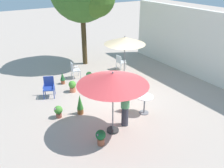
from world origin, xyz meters
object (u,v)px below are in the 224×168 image
at_px(potted_plant_6, 63,78).
at_px(standing_person, 125,106).
at_px(potted_plant_3, 72,86).
at_px(potted_plant_4, 101,137).
at_px(potted_plant_1, 125,103).
at_px(patio_umbrella_1, 113,79).
at_px(potted_plant_5, 89,76).
at_px(patio_umbrella_0, 125,41).
at_px(cafe_table_0, 145,102).
at_px(patio_chair_2, 49,86).
at_px(patio_chair_1, 74,69).
at_px(potted_plant_0, 58,111).
at_px(patio_chair_0, 120,61).
at_px(potted_plant_2, 80,104).

distance_m(potted_plant_6, standing_person, 4.79).
relative_size(potted_plant_3, potted_plant_4, 0.99).
distance_m(potted_plant_1, standing_person, 1.09).
relative_size(patio_umbrella_1, potted_plant_5, 5.15).
xyz_separation_m(patio_umbrella_0, potted_plant_3, (-0.12, -2.91, -1.81)).
bearing_deg(potted_plant_1, cafe_table_0, 47.66).
bearing_deg(patio_chair_2, potted_plant_3, 82.01).
distance_m(patio_chair_1, potted_plant_0, 3.91).
xyz_separation_m(patio_umbrella_0, patio_chair_2, (-0.27, -3.99, -1.59)).
bearing_deg(patio_umbrella_1, potted_plant_4, -60.02).
relative_size(cafe_table_0, patio_chair_0, 0.89).
bearing_deg(patio_chair_0, patio_umbrella_1, -35.97).
distance_m(potted_plant_0, potted_plant_3, 2.28).
bearing_deg(patio_umbrella_1, standing_person, 100.01).
height_order(cafe_table_0, patio_chair_2, patio_chair_2).
relative_size(potted_plant_5, standing_person, 0.30).
relative_size(potted_plant_0, potted_plant_6, 0.85).
xyz_separation_m(cafe_table_0, patio_chair_1, (-4.80, -0.95, -0.02)).
height_order(patio_chair_2, potted_plant_1, patio_chair_2).
bearing_deg(patio_chair_1, potted_plant_3, -27.41).
bearing_deg(potted_plant_1, patio_chair_0, 148.82).
distance_m(cafe_table_0, potted_plant_0, 3.45).
xyz_separation_m(cafe_table_0, potted_plant_5, (-4.13, -0.41, -0.28)).
bearing_deg(potted_plant_3, standing_person, 8.68).
height_order(patio_umbrella_1, standing_person, patio_umbrella_1).
distance_m(patio_chair_0, potted_plant_2, 5.22).
distance_m(potted_plant_3, potted_plant_5, 1.52).
xyz_separation_m(patio_chair_1, potted_plant_1, (4.26, 0.36, -0.14)).
bearing_deg(potted_plant_4, potted_plant_0, -165.82).
distance_m(potted_plant_1, potted_plant_5, 3.60).
bearing_deg(cafe_table_0, standing_person, -76.21).
relative_size(potted_plant_6, standing_person, 0.38).
xyz_separation_m(patio_umbrella_1, patio_chair_2, (-3.88, -1.04, -1.56)).
distance_m(cafe_table_0, patio_chair_1, 4.89).
bearing_deg(potted_plant_6, potted_plant_4, -7.89).
xyz_separation_m(patio_chair_1, potted_plant_3, (1.46, -0.76, -0.21)).
bearing_deg(standing_person, patio_chair_0, 148.27).
xyz_separation_m(patio_umbrella_1, patio_chair_1, (-5.18, 0.80, -1.56)).
relative_size(patio_chair_2, potted_plant_5, 1.99).
height_order(cafe_table_0, potted_plant_6, cafe_table_0).
bearing_deg(patio_chair_0, patio_chair_1, -94.40).
relative_size(potted_plant_2, potted_plant_6, 1.40).
relative_size(potted_plant_1, potted_plant_4, 1.25).
distance_m(patio_umbrella_1, patio_chair_1, 5.47).
relative_size(potted_plant_2, potted_plant_3, 1.51).
height_order(potted_plant_4, standing_person, standing_person).
distance_m(patio_chair_0, potted_plant_6, 3.63).
bearing_deg(potted_plant_6, patio_chair_0, 92.24).
xyz_separation_m(patio_umbrella_1, potted_plant_5, (-4.52, 1.34, -1.83)).
height_order(potted_plant_3, potted_plant_5, potted_plant_3).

